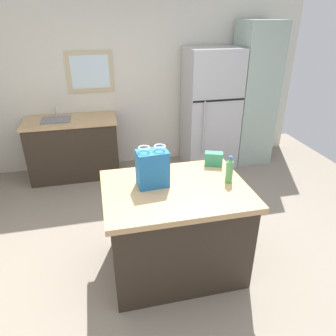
{
  "coord_description": "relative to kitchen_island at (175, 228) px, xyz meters",
  "views": [
    {
      "loc": [
        -0.76,
        -2.45,
        2.33
      ],
      "look_at": [
        -0.14,
        0.22,
        0.96
      ],
      "focal_mm": 33.61,
      "sensor_mm": 36.0,
      "label": 1
    }
  ],
  "objects": [
    {
      "name": "ground",
      "position": [
        0.14,
        0.08,
        -0.46
      ],
      "size": [
        6.29,
        6.29,
        0.0
      ],
      "primitive_type": "plane",
      "color": "gray"
    },
    {
      "name": "shopping_bag",
      "position": [
        -0.19,
        0.09,
        0.62
      ],
      "size": [
        0.29,
        0.2,
        0.38
      ],
      "color": "#236BAD",
      "rests_on": "kitchen_island"
    },
    {
      "name": "tall_cabinet",
      "position": [
        1.88,
        2.27,
        0.65
      ],
      "size": [
        0.6,
        0.62,
        2.23
      ],
      "color": "#9EB2A8",
      "rests_on": "ground"
    },
    {
      "name": "sink_counter",
      "position": [
        -1.02,
        2.29,
        0.01
      ],
      "size": [
        1.34,
        0.65,
        1.1
      ],
      "color": "#33281E",
      "rests_on": "ground"
    },
    {
      "name": "small_box",
      "position": [
        0.49,
        0.36,
        0.52
      ],
      "size": [
        0.2,
        0.15,
        0.14
      ],
      "primitive_type": "cube",
      "rotation": [
        0.0,
        0.0,
        -0.37
      ],
      "color": "#388E66",
      "rests_on": "kitchen_island"
    },
    {
      "name": "refrigerator",
      "position": [
        1.16,
        2.27,
        0.47
      ],
      "size": [
        0.82,
        0.7,
        1.86
      ],
      "color": "#B7B7BC",
      "rests_on": "ground"
    },
    {
      "name": "kitchen_island",
      "position": [
        0.0,
        0.0,
        0.0
      ],
      "size": [
        1.3,
        0.99,
        0.91
      ],
      "color": "#33281E",
      "rests_on": "ground"
    },
    {
      "name": "bottle",
      "position": [
        0.5,
        -0.01,
        0.57
      ],
      "size": [
        0.07,
        0.07,
        0.26
      ],
      "color": "#4C9956",
      "rests_on": "kitchen_island"
    },
    {
      "name": "back_wall",
      "position": [
        0.12,
        2.68,
        0.91
      ],
      "size": [
        5.24,
        0.13,
        2.74
      ],
      "color": "silver",
      "rests_on": "ground"
    }
  ]
}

